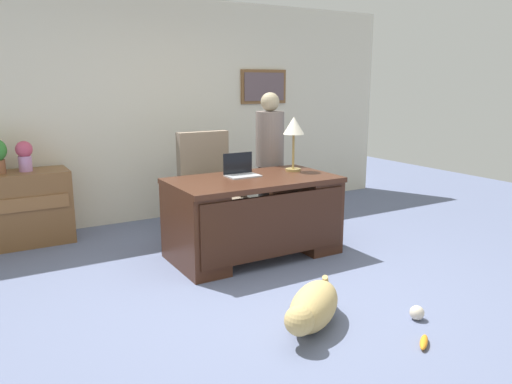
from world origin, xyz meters
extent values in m
plane|color=slate|center=(0.00, 0.00, 0.00)|extent=(12.00, 12.00, 0.00)
cube|color=beige|center=(0.00, 2.60, 1.35)|extent=(7.00, 0.12, 2.70)
cube|color=brown|center=(1.54, 2.52, 1.63)|extent=(0.70, 0.03, 0.45)
cube|color=#635056|center=(1.54, 2.50, 1.63)|extent=(0.62, 0.01, 0.37)
cube|color=#422316|center=(0.33, 0.72, 0.76)|extent=(1.62, 0.90, 0.05)
cube|color=#422316|center=(-0.30, 0.72, 0.37)|extent=(0.36, 0.84, 0.74)
cube|color=#422316|center=(0.96, 0.72, 0.37)|extent=(0.36, 0.84, 0.74)
cube|color=#381E13|center=(0.33, 0.30, 0.41)|extent=(1.52, 0.04, 0.59)
cube|color=gray|center=(0.27, 1.52, 0.37)|extent=(0.60, 0.58, 0.18)
cylinder|color=black|center=(0.27, 1.52, 0.14)|extent=(0.10, 0.10, 0.28)
cylinder|color=black|center=(0.27, 1.52, 0.03)|extent=(0.52, 0.52, 0.05)
cube|color=gray|center=(0.27, 1.76, 0.81)|extent=(0.60, 0.12, 0.69)
cube|color=gray|center=(0.01, 1.52, 0.57)|extent=(0.08, 0.50, 0.22)
cube|color=gray|center=(0.53, 1.52, 0.57)|extent=(0.08, 0.50, 0.22)
cylinder|color=#262323|center=(0.93, 1.37, 0.38)|extent=(0.26, 0.26, 0.76)
cylinder|color=slate|center=(0.93, 1.37, 1.07)|extent=(0.32, 0.32, 0.62)
sphere|color=tan|center=(0.93, 1.37, 1.48)|extent=(0.21, 0.21, 0.21)
ellipsoid|color=tan|center=(-0.04, -0.79, 0.15)|extent=(0.71, 0.63, 0.30)
sphere|color=tan|center=(-0.31, -0.98, 0.19)|extent=(0.20, 0.20, 0.20)
cylinder|color=tan|center=(0.22, -0.60, 0.17)|extent=(0.15, 0.12, 0.21)
cube|color=#B2B5BA|center=(0.27, 0.82, 0.80)|extent=(0.32, 0.22, 0.01)
cube|color=black|center=(0.27, 0.93, 0.91)|extent=(0.32, 0.01, 0.21)
cylinder|color=#9E8447|center=(0.89, 0.84, 0.80)|extent=(0.16, 0.16, 0.02)
cylinder|color=#9E8447|center=(0.89, 0.84, 0.99)|extent=(0.02, 0.02, 0.36)
cone|color=silver|center=(0.89, 0.84, 1.26)|extent=(0.22, 0.22, 0.18)
cylinder|color=#C187BE|center=(-1.54, 2.25, 0.87)|extent=(0.13, 0.13, 0.16)
sphere|color=#C74B69|center=(-1.54, 2.25, 1.02)|extent=(0.17, 0.17, 0.17)
sphere|color=beige|center=(0.66, -1.10, 0.05)|extent=(0.11, 0.11, 0.11)
ellipsoid|color=orange|center=(0.42, -1.38, 0.03)|extent=(0.19, 0.16, 0.05)
camera|label=1|loc=(-2.05, -3.40, 1.70)|focal=34.90mm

